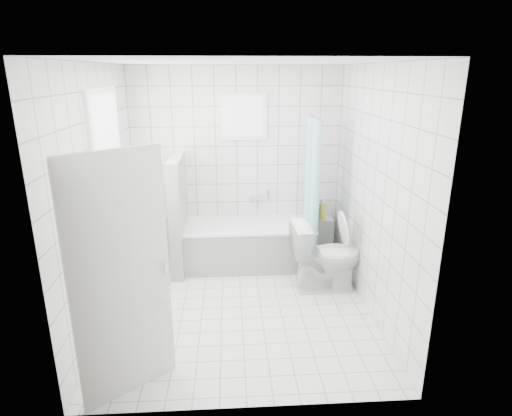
{
  "coord_description": "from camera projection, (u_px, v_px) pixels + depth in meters",
  "views": [
    {
      "loc": [
        -0.1,
        -4.22,
        2.51
      ],
      "look_at": [
        0.19,
        0.35,
        1.05
      ],
      "focal_mm": 30.0,
      "sensor_mm": 36.0,
      "label": 1
    }
  ],
  "objects": [
    {
      "name": "ground",
      "position": [
        241.0,
        307.0,
        4.78
      ],
      "size": [
        3.0,
        3.0,
        0.0
      ],
      "primitive_type": "plane",
      "color": "white",
      "rests_on": "ground"
    },
    {
      "name": "ceiling",
      "position": [
        238.0,
        62.0,
        3.99
      ],
      "size": [
        3.0,
        3.0,
        0.0
      ],
      "primitive_type": "plane",
      "rotation": [
        3.14,
        0.0,
        0.0
      ],
      "color": "white",
      "rests_on": "ground"
    },
    {
      "name": "wall_back",
      "position": [
        237.0,
        165.0,
        5.81
      ],
      "size": [
        2.8,
        0.02,
        2.6
      ],
      "primitive_type": "cube",
      "color": "white",
      "rests_on": "ground"
    },
    {
      "name": "wall_front",
      "position": [
        246.0,
        255.0,
        2.96
      ],
      "size": [
        2.8,
        0.02,
        2.6
      ],
      "primitive_type": "cube",
      "color": "white",
      "rests_on": "ground"
    },
    {
      "name": "wall_left",
      "position": [
        101.0,
        198.0,
        4.3
      ],
      "size": [
        0.02,
        3.0,
        2.6
      ],
      "primitive_type": "cube",
      "color": "white",
      "rests_on": "ground"
    },
    {
      "name": "wall_right",
      "position": [
        374.0,
        193.0,
        4.47
      ],
      "size": [
        0.02,
        3.0,
        2.6
      ],
      "primitive_type": "cube",
      "color": "white",
      "rests_on": "ground"
    },
    {
      "name": "window_left",
      "position": [
        110.0,
        162.0,
        4.49
      ],
      "size": [
        0.01,
        0.9,
        1.4
      ],
      "primitive_type": "cube",
      "color": "white",
      "rests_on": "wall_left"
    },
    {
      "name": "window_back",
      "position": [
        244.0,
        117.0,
        5.57
      ],
      "size": [
        0.5,
        0.01,
        0.5
      ],
      "primitive_type": "cube",
      "color": "white",
      "rests_on": "wall_back"
    },
    {
      "name": "window_sill",
      "position": [
        121.0,
        228.0,
        4.72
      ],
      "size": [
        0.18,
        1.02,
        0.08
      ],
      "primitive_type": "cube",
      "color": "white",
      "rests_on": "wall_left"
    },
    {
      "name": "door",
      "position": [
        122.0,
        280.0,
        3.25
      ],
      "size": [
        0.65,
        0.53,
        2.0
      ],
      "primitive_type": "cube",
      "rotation": [
        0.0,
        0.0,
        -0.9
      ],
      "color": "silver",
      "rests_on": "ground"
    },
    {
      "name": "bathtub",
      "position": [
        249.0,
        244.0,
        5.77
      ],
      "size": [
        1.7,
        0.77,
        0.58
      ],
      "color": "white",
      "rests_on": "ground"
    },
    {
      "name": "partition_wall",
      "position": [
        179.0,
        215.0,
        5.52
      ],
      "size": [
        0.15,
        0.85,
        1.5
      ],
      "primitive_type": "cube",
      "color": "white",
      "rests_on": "ground"
    },
    {
      "name": "tiled_ledge",
      "position": [
        318.0,
        237.0,
        6.07
      ],
      "size": [
        0.4,
        0.24,
        0.55
      ],
      "primitive_type": "cube",
      "color": "white",
      "rests_on": "ground"
    },
    {
      "name": "toilet",
      "position": [
        327.0,
        256.0,
        5.07
      ],
      "size": [
        0.86,
        0.53,
        0.85
      ],
      "primitive_type": "imported",
      "rotation": [
        0.0,
        0.0,
        1.63
      ],
      "color": "white",
      "rests_on": "ground"
    },
    {
      "name": "curtain_rod",
      "position": [
        313.0,
        115.0,
        5.27
      ],
      "size": [
        0.02,
        0.8,
        0.02
      ],
      "primitive_type": "cylinder",
      "rotation": [
        1.57,
        0.0,
        0.0
      ],
      "color": "silver",
      "rests_on": "wall_back"
    },
    {
      "name": "shower_curtain",
      "position": [
        312.0,
        188.0,
        5.42
      ],
      "size": [
        0.14,
        0.48,
        1.78
      ],
      "primitive_type": null,
      "color": "#44B8C8",
      "rests_on": "curtain_rod"
    },
    {
      "name": "tub_faucet",
      "position": [
        255.0,
        197.0,
        5.92
      ],
      "size": [
        0.18,
        0.06,
        0.06
      ],
      "primitive_type": "cube",
      "color": "silver",
      "rests_on": "wall_back"
    },
    {
      "name": "sill_bottles",
      "position": [
        120.0,
        215.0,
        4.63
      ],
      "size": [
        0.18,
        0.75,
        0.33
      ],
      "color": "#35EFE9",
      "rests_on": "window_sill"
    },
    {
      "name": "ledge_bottles",
      "position": [
        320.0,
        211.0,
        5.91
      ],
      "size": [
        0.17,
        0.18,
        0.27
      ],
      "color": "red",
      "rests_on": "tiled_ledge"
    }
  ]
}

